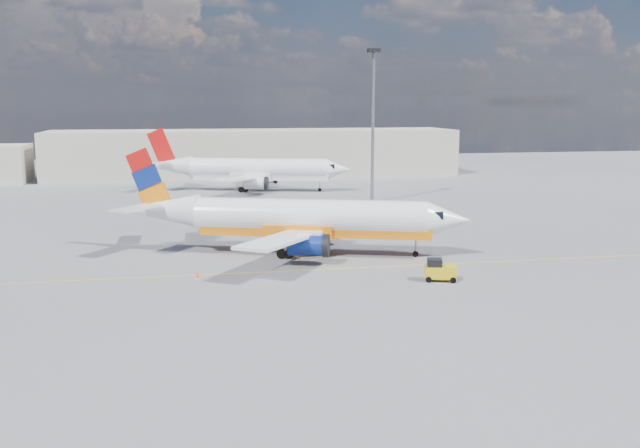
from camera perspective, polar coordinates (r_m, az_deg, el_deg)
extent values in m
plane|color=#5D5D62|center=(51.99, -2.29, -4.56)|extent=(240.00, 240.00, 0.00)
cube|color=yellow|center=(54.87, -2.77, -3.79)|extent=(70.00, 0.15, 0.01)
cube|color=beige|center=(125.75, -5.24, 5.68)|extent=(70.00, 14.00, 8.00)
cylinder|color=white|center=(60.41, -0.78, 0.57)|extent=(19.55, 9.17, 3.03)
cone|color=white|center=(59.81, 10.27, 0.33)|extent=(4.35, 4.02, 3.03)
cone|color=white|center=(63.56, -12.38, 1.09)|extent=(6.84, 4.73, 2.88)
cube|color=black|center=(59.69, 9.09, 0.82)|extent=(2.09, 2.43, 0.62)
cube|color=orange|center=(60.51, -0.36, -0.39)|extent=(19.38, 8.66, 1.07)
cube|color=white|center=(66.83, -1.12, 0.77)|extent=(3.73, 10.90, 0.72)
cube|color=white|center=(54.71, -3.13, -1.26)|extent=(8.19, 10.54, 0.72)
cylinder|color=navy|center=(64.54, 0.15, -0.32)|extent=(3.58, 2.63, 1.69)
cylinder|color=navy|center=(56.73, -0.93, -1.72)|extent=(3.58, 2.63, 1.69)
cylinder|color=black|center=(64.37, 1.41, -0.35)|extent=(1.02, 1.92, 1.87)
cylinder|color=black|center=(56.54, 0.50, -1.76)|extent=(1.02, 1.92, 1.87)
cube|color=orange|center=(63.69, -13.61, 3.53)|extent=(4.05, 1.60, 5.56)
cube|color=white|center=(66.59, -12.64, 1.97)|extent=(2.02, 4.48, 0.16)
cube|color=white|center=(61.33, -14.49, 1.24)|extent=(4.24, 4.75, 0.16)
cylinder|color=gray|center=(60.12, 7.66, -1.59)|extent=(0.20, 0.20, 1.87)
cylinder|color=black|center=(60.30, 7.64, -2.39)|extent=(0.54, 0.36, 0.50)
cylinder|color=black|center=(63.27, -2.08, -1.60)|extent=(0.87, 0.58, 0.80)
cylinder|color=black|center=(59.14, -2.79, -2.40)|extent=(0.87, 0.58, 0.80)
cylinder|color=white|center=(104.27, -4.96, 4.43)|extent=(19.86, 8.71, 3.06)
cone|color=white|center=(102.70, 1.49, 4.39)|extent=(4.34, 3.98, 3.06)
cone|color=white|center=(107.49, -11.84, 4.59)|extent=(6.88, 4.62, 2.91)
cube|color=black|center=(102.76, 0.79, 4.67)|extent=(2.07, 2.43, 0.63)
cube|color=white|center=(104.29, -4.71, 3.87)|extent=(19.70, 8.19, 1.08)
cube|color=white|center=(110.77, -5.03, 4.32)|extent=(3.44, 10.95, 0.72)
cube|color=white|center=(98.48, -6.42, 3.62)|extent=(8.03, 10.76, 0.72)
cylinder|color=white|center=(108.32, -4.31, 3.75)|extent=(3.60, 2.58, 1.71)
cylinder|color=white|center=(100.40, -5.13, 3.27)|extent=(3.60, 2.58, 1.71)
cylinder|color=black|center=(108.07, -3.56, 3.75)|extent=(0.98, 1.94, 1.89)
cylinder|color=black|center=(100.13, -4.32, 3.26)|extent=(0.98, 1.94, 1.89)
cube|color=red|center=(107.71, -12.58, 6.04)|extent=(4.13, 1.49, 5.62)
cube|color=white|center=(110.59, -12.07, 5.03)|extent=(2.07, 4.54, 0.16)
cube|color=white|center=(105.14, -13.04, 4.76)|extent=(4.21, 4.83, 0.16)
cylinder|color=gray|center=(103.17, -0.02, 3.23)|extent=(0.20, 0.20, 1.89)
cylinder|color=black|center=(103.27, -0.02, 2.75)|extent=(0.55, 0.35, 0.50)
cylinder|color=black|center=(107.03, -5.67, 3.03)|extent=(0.88, 0.56, 0.81)
cylinder|color=black|center=(102.83, -6.15, 2.75)|extent=(0.88, 0.56, 0.81)
cylinder|color=black|center=(53.15, 8.61, -4.10)|extent=(0.47, 0.29, 0.44)
cylinder|color=black|center=(51.96, 8.68, -4.42)|extent=(0.47, 0.29, 0.44)
cylinder|color=black|center=(53.28, 10.50, -4.12)|extent=(0.47, 0.29, 0.44)
cylinder|color=black|center=(52.09, 10.61, -4.44)|extent=(0.47, 0.29, 0.44)
cube|color=gold|center=(52.51, 9.61, -3.81)|extent=(2.53, 1.82, 0.88)
cube|color=black|center=(52.32, 9.16, -3.06)|extent=(1.30, 1.30, 0.53)
cube|color=white|center=(53.42, -9.75, -4.28)|extent=(0.38, 0.38, 0.04)
cone|color=#FF410A|center=(53.36, -9.76, -4.01)|extent=(0.32, 0.32, 0.49)
cylinder|color=gray|center=(91.21, 4.25, 7.58)|extent=(0.42, 0.42, 18.87)
cube|color=black|center=(91.36, 4.33, 13.68)|extent=(1.42, 1.42, 0.47)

